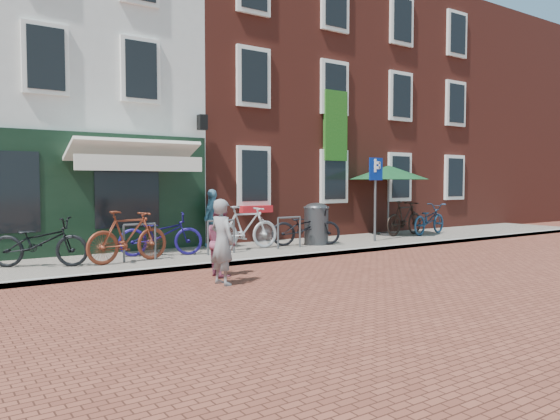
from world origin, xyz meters
TOP-DOWN VIEW (x-y plane):
  - ground at (0.00, 0.00)m, footprint 80.00×80.00m
  - sidewalk at (1.00, 1.50)m, footprint 24.00×3.00m
  - building_stucco at (-5.00, 7.00)m, footprint 8.00×8.00m
  - building_brick_mid at (2.00, 7.00)m, footprint 6.00×8.00m
  - building_brick_right at (8.00, 7.00)m, footprint 6.00×8.00m
  - filler_right at (14.50, 7.00)m, footprint 7.00×8.00m
  - litter_bin at (1.61, 1.46)m, footprint 0.67×0.67m
  - parking_sign at (3.50, 1.10)m, footprint 0.50×0.07m
  - parasol at (5.05, 2.08)m, footprint 2.54×2.54m
  - woman at (-3.05, -1.74)m, footprint 0.45×0.61m
  - boy at (-2.66, -0.96)m, footprint 0.56×0.69m
  - cafe_person at (-1.00, 2.60)m, footprint 0.95×0.84m
  - bicycle_0 at (-5.45, 1.55)m, footprint 2.00×1.52m
  - bicycle_1 at (-3.78, 1.12)m, footprint 1.92×0.81m
  - bicycle_2 at (-2.81, 1.72)m, footprint 2.03×1.31m
  - bicycle_3 at (-0.61, 1.57)m, footprint 1.89×0.62m
  - bicycle_4 at (1.21, 1.40)m, footprint 2.03×1.35m
  - bicycle_5 at (5.50, 1.80)m, footprint 1.92×0.77m
  - bicycle_6 at (6.41, 1.56)m, footprint 2.02×1.06m

SIDE VIEW (x-z plane):
  - ground at x=0.00m, z-range 0.00..0.00m
  - sidewalk at x=1.00m, z-range 0.00..0.10m
  - bicycle_0 at x=-5.45m, z-range 0.10..1.11m
  - bicycle_2 at x=-2.81m, z-range 0.10..1.11m
  - bicycle_4 at x=1.21m, z-range 0.10..1.11m
  - bicycle_6 at x=6.41m, z-range 0.10..1.11m
  - bicycle_1 at x=-3.78m, z-range 0.10..1.22m
  - bicycle_3 at x=-0.61m, z-range 0.10..1.22m
  - bicycle_5 at x=5.50m, z-range 0.10..1.22m
  - boy at x=-2.66m, z-range 0.00..1.33m
  - litter_bin at x=1.61m, z-range 0.12..1.35m
  - woman at x=-3.05m, z-range 0.00..1.52m
  - cafe_person at x=-1.00m, z-range 0.10..1.64m
  - parking_sign at x=3.50m, z-range 0.56..2.99m
  - parasol at x=5.05m, z-range 1.04..3.40m
  - building_stucco at x=-5.00m, z-range 0.00..9.00m
  - filler_right at x=14.50m, z-range 0.00..9.00m
  - building_brick_mid at x=2.00m, z-range 0.00..10.00m
  - building_brick_right at x=8.00m, z-range 0.00..10.00m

